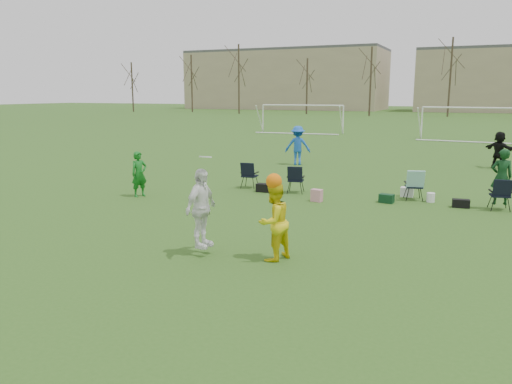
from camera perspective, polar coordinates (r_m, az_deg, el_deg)
The scene contains 10 objects.
ground at distance 10.19m, azimuth -3.49°, elevation -8.73°, with size 260.00×260.00×0.00m, color #2F571B.
fielder_green_near at distance 17.38m, azimuth -13.21°, elevation 2.01°, with size 0.56×0.37×1.54m, color #12681B.
fielder_blue at distance 24.60m, azimuth 4.79°, elevation 5.32°, with size 1.23×0.70×1.90m, color blue.
fielder_black at distance 25.95m, azimuth 26.03°, elevation 4.35°, with size 1.60×0.51×1.73m, color black.
center_contest at distance 10.58m, azimuth -1.86°, elevation -2.60°, with size 2.24×1.33×2.19m.
sideline_setup at distance 17.01m, azimuth 14.61°, elevation 1.00°, with size 9.07×2.31×1.85m.
goal_left at distance 44.90m, azimuth 5.29°, elevation 9.24°, with size 7.39×0.76×2.46m.
goal_mid at distance 40.51m, azimuth 23.61°, elevation 8.14°, with size 7.40×0.63×2.46m.
tree_line at distance 78.45m, azimuth 21.40°, elevation 11.69°, with size 110.28×3.28×11.40m.
building_row at distance 104.53m, azimuth 25.82°, elevation 11.55°, with size 126.00×16.00×13.00m.
Camera 1 is at (4.45, -8.48, 3.48)m, focal length 35.00 mm.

